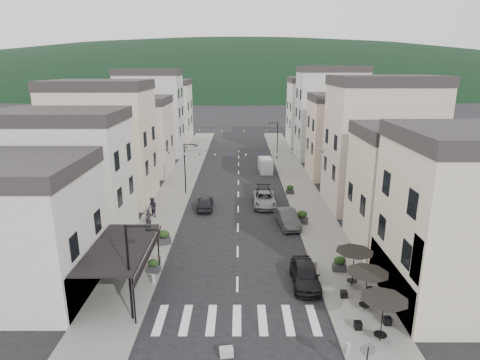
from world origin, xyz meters
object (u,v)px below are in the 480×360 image
Objects in this scene: parked_car_b at (287,218)px; parked_car_d at (264,195)px; delivery_van at (265,165)px; parked_car_a at (305,274)px; pedestrian_a at (148,218)px; pedestrian_b at (153,207)px; parked_car_c at (264,199)px; parked_car_e at (205,203)px.

parked_car_b is 1.00× the size of parked_car_d.
parked_car_b is 20.05m from delivery_van.
parked_car_a is 0.97× the size of parked_car_b.
parked_car_a reaches higher than parked_car_b.
pedestrian_a is 2.74m from pedestrian_b.
delivery_van is at bearing 88.01° from parked_car_d.
parked_car_b is 2.65× the size of pedestrian_a.
parked_car_b reaches higher than parked_car_c.
parked_car_d is at bearing 96.13° from parked_car_b.
parked_car_e is at bearing -155.00° from parked_car_d.
pedestrian_a is at bearing -43.55° from pedestrian_b.
parked_car_b is at bearing 90.81° from parked_car_a.
parked_car_c is (-1.80, 5.67, -0.04)m from parked_car_b.
delivery_van is (0.98, 14.36, 0.30)m from parked_car_c.
parked_car_b is 9.26m from parked_car_e.
delivery_van is (-0.82, 30.49, 0.25)m from parked_car_a.
parked_car_c reaches higher than parked_car_d.
parked_car_b reaches higher than parked_car_d.
pedestrian_b is at bearing -126.98° from delivery_van.
pedestrian_b reaches higher than parked_car_d.
parked_car_e is (-6.24, -2.60, 0.03)m from parked_car_d.
parked_car_e is 2.36× the size of pedestrian_a.
pedestrian_b reaches higher than pedestrian_a.
parked_car_d is (0.00, 1.51, -0.05)m from parked_car_c.
parked_car_c is at bearing 99.68° from parked_car_b.
delivery_van is (-0.82, 20.03, 0.26)m from parked_car_b.
delivery_van is at bearing 92.34° from parked_car_a.
pedestrian_a is 0.90× the size of pedestrian_b.
parked_car_b is at bearing 33.41° from pedestrian_b.
parked_car_c is 2.97× the size of pedestrian_a.
parked_car_a is 2.58× the size of pedestrian_a.
parked_car_b is 7.40m from parked_car_d.
delivery_van is 2.27× the size of pedestrian_b.
pedestrian_b is (-0.19, 2.73, 0.10)m from pedestrian_a.
delivery_van is (7.23, 15.45, 0.32)m from parked_car_e.
parked_car_c is at bearing 60.36° from pedestrian_b.
parked_car_b is at bearing -90.61° from delivery_van.
pedestrian_a is (-12.76, -0.67, 0.23)m from parked_car_b.
pedestrian_a is at bearing 143.32° from parked_car_a.
parked_car_d is at bearing 45.93° from pedestrian_a.
parked_car_a is at bearing -27.18° from pedestrian_a.
parked_car_a reaches higher than parked_car_d.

